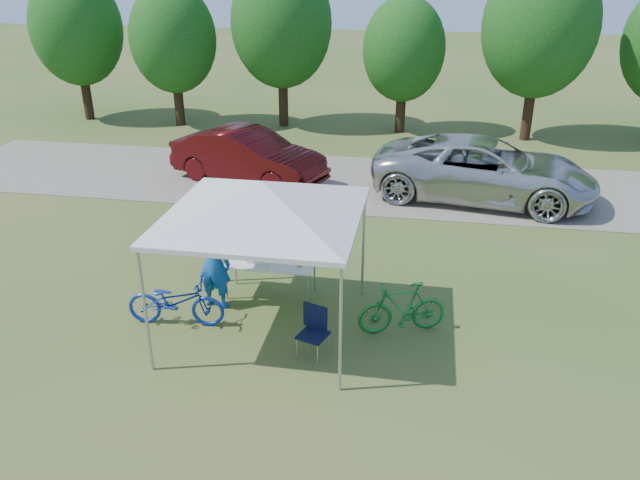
% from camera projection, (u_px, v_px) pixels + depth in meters
% --- Properties ---
extents(ground, '(100.00, 100.00, 0.00)m').
position_uv_depth(ground, '(268.00, 328.00, 11.02)').
color(ground, '#2D5119').
rests_on(ground, ground).
extents(gravel_strip, '(24.00, 5.00, 0.02)m').
position_uv_depth(gravel_strip, '(336.00, 182.00, 18.20)').
color(gravel_strip, gray).
rests_on(gravel_strip, ground).
extents(canopy, '(4.53, 4.53, 3.00)m').
position_uv_depth(canopy, '(262.00, 186.00, 9.93)').
color(canopy, '#A5A5AA').
rests_on(canopy, ground).
extents(treeline, '(24.89, 4.28, 6.30)m').
position_uv_depth(treeline, '(354.00, 33.00, 22.21)').
color(treeline, '#382314').
rests_on(treeline, ground).
extents(folding_table, '(1.69, 0.70, 0.69)m').
position_uv_depth(folding_table, '(270.00, 265.00, 11.84)').
color(folding_table, white).
rests_on(folding_table, ground).
extents(folding_chair, '(0.55, 0.57, 0.85)m').
position_uv_depth(folding_chair, '(314.00, 327.00, 10.13)').
color(folding_chair, black).
rests_on(folding_chair, ground).
extents(cooler, '(0.44, 0.30, 0.32)m').
position_uv_depth(cooler, '(258.00, 254.00, 11.79)').
color(cooler, white).
rests_on(cooler, folding_table).
extents(ice_cream_cup, '(0.09, 0.09, 0.06)m').
position_uv_depth(ice_cream_cup, '(299.00, 265.00, 11.68)').
color(ice_cream_cup, gold).
rests_on(ice_cream_cup, folding_table).
extents(cyclist, '(0.69, 0.50, 1.77)m').
position_uv_depth(cyclist, '(214.00, 263.00, 11.37)').
color(cyclist, '#1451A9').
rests_on(cyclist, ground).
extents(bike_blue, '(1.77, 0.74, 0.91)m').
position_uv_depth(bike_blue, '(176.00, 301.00, 10.96)').
color(bike_blue, '#122EA1').
rests_on(bike_blue, ground).
extents(bike_green, '(1.62, 0.95, 0.94)m').
position_uv_depth(bike_green, '(402.00, 308.00, 10.73)').
color(bike_green, '#1B792F').
rests_on(bike_green, ground).
extents(minivan, '(6.18, 3.57, 1.62)m').
position_uv_depth(minivan, '(484.00, 170.00, 16.58)').
color(minivan, silver).
rests_on(minivan, gravel_strip).
extents(sedan, '(4.84, 2.99, 1.51)m').
position_uv_depth(sedan, '(248.00, 156.00, 17.90)').
color(sedan, '#450B0D').
rests_on(sedan, gravel_strip).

